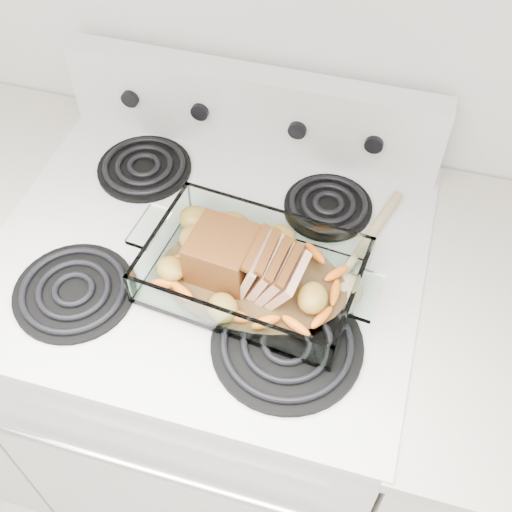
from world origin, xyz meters
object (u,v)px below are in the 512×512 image
(baking_dish, at_px, (253,275))
(counter_right, at_px, (503,445))
(electric_range, at_px, (219,368))
(pork_roast, at_px, (237,261))

(baking_dish, bearing_deg, counter_right, 11.68)
(electric_range, bearing_deg, pork_roast, -38.07)
(electric_range, distance_m, counter_right, 0.67)
(electric_range, height_order, counter_right, electric_range)
(baking_dish, relative_size, pork_roast, 1.81)
(counter_right, xyz_separation_m, baking_dish, (-0.56, -0.06, 0.50))
(electric_range, height_order, pork_roast, electric_range)
(counter_right, bearing_deg, electric_range, 179.90)
(pork_roast, bearing_deg, baking_dish, 14.95)
(counter_right, bearing_deg, pork_roast, -174.53)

